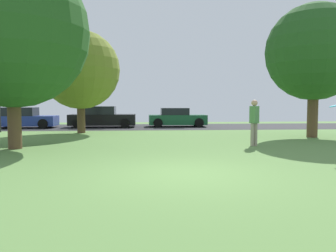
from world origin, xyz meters
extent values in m
plane|color=#5B8442|center=(0.00, 0.00, 0.00)|extent=(44.00, 44.00, 0.00)
cube|color=#28282B|center=(0.00, 16.00, 0.00)|extent=(44.00, 6.40, 0.01)
cylinder|color=brown|center=(7.38, 8.06, 1.33)|extent=(0.50, 0.50, 2.66)
sphere|color=#23511E|center=(7.38, 8.06, 4.14)|extent=(4.66, 4.66, 4.66)
cylinder|color=brown|center=(-4.39, 11.36, 1.11)|extent=(0.44, 0.44, 2.22)
sphere|color=olive|center=(-4.39, 11.36, 3.54)|extent=(4.38, 4.38, 4.38)
cylinder|color=brown|center=(-5.60, 4.84, 1.12)|extent=(0.48, 0.48, 2.25)
sphere|color=#23511E|center=(-5.60, 4.84, 4.24)|extent=(5.51, 5.51, 5.51)
cylinder|color=gray|center=(3.46, 4.99, 0.44)|extent=(0.14, 0.14, 0.89)
cylinder|color=gray|center=(3.31, 4.93, 0.44)|extent=(0.14, 0.14, 0.89)
cube|color=#51894C|center=(3.38, 4.96, 1.22)|extent=(0.33, 0.38, 0.67)
sphere|color=tan|center=(3.38, 4.96, 1.68)|extent=(0.24, 0.24, 0.24)
cylinder|color=#2DB2E0|center=(4.72, 1.80, 1.58)|extent=(0.33, 0.33, 0.09)
cube|color=#233893|center=(-9.02, 15.62, 0.49)|extent=(4.34, 1.71, 0.67)
cube|color=black|center=(-9.24, 15.62, 1.11)|extent=(2.08, 1.51, 0.57)
cylinder|color=black|center=(-7.50, 16.48, 0.32)|extent=(0.64, 0.22, 0.64)
cylinder|color=black|center=(-7.50, 14.77, 0.32)|extent=(0.64, 0.22, 0.64)
cylinder|color=black|center=(-10.54, 16.48, 0.32)|extent=(0.64, 0.22, 0.64)
cube|color=black|center=(-3.74, 15.98, 0.53)|extent=(4.56, 1.88, 0.75)
cube|color=black|center=(-3.96, 15.98, 1.18)|extent=(2.19, 1.66, 0.56)
cylinder|color=black|center=(-2.14, 16.92, 0.32)|extent=(0.64, 0.22, 0.64)
cylinder|color=black|center=(-2.14, 15.04, 0.32)|extent=(0.64, 0.22, 0.64)
cylinder|color=black|center=(-5.33, 16.92, 0.32)|extent=(0.64, 0.22, 0.64)
cylinder|color=black|center=(-5.33, 15.04, 0.32)|extent=(0.64, 0.22, 0.64)
cube|color=#195633|center=(1.55, 16.15, 0.50)|extent=(4.10, 1.73, 0.70)
cube|color=black|center=(1.35, 16.15, 1.09)|extent=(1.97, 1.52, 0.49)
cylinder|color=black|center=(2.99, 17.01, 0.32)|extent=(0.64, 0.22, 0.64)
cylinder|color=black|center=(2.99, 15.28, 0.32)|extent=(0.64, 0.22, 0.64)
cylinder|color=black|center=(0.12, 17.01, 0.32)|extent=(0.64, 0.22, 0.64)
cylinder|color=black|center=(0.12, 15.28, 0.32)|extent=(0.64, 0.22, 0.64)
camera|label=1|loc=(-0.94, -7.63, 1.65)|focal=35.54mm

